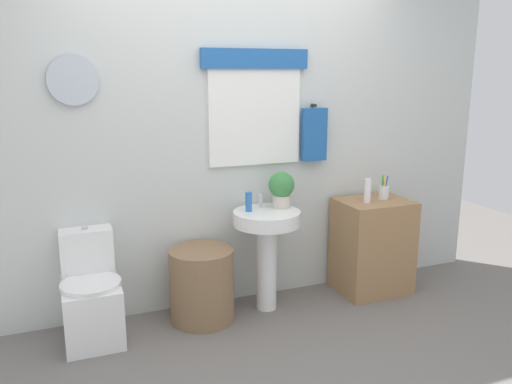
{
  "coord_description": "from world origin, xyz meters",
  "views": [
    {
      "loc": [
        -1.19,
        -2.45,
        1.72
      ],
      "look_at": [
        0.08,
        0.8,
        0.91
      ],
      "focal_mm": 36.19,
      "sensor_mm": 36.0,
      "label": 1
    }
  ],
  "objects_px": {
    "potted_plant": "(281,188)",
    "soap_bottle": "(249,202)",
    "laundry_hamper": "(202,285)",
    "toothbrush_cup": "(384,192)",
    "pedestal_sink": "(267,237)",
    "wooden_cabinet": "(372,246)",
    "lotion_bottle": "(368,191)",
    "toilet": "(91,297)"
  },
  "relations": [
    {
      "from": "pedestal_sink",
      "to": "lotion_bottle",
      "type": "bearing_deg",
      "value": -2.8
    },
    {
      "from": "toilet",
      "to": "lotion_bottle",
      "type": "xyz_separation_m",
      "value": [
        2.05,
        -0.07,
        0.56
      ]
    },
    {
      "from": "potted_plant",
      "to": "soap_bottle",
      "type": "bearing_deg",
      "value": -177.8
    },
    {
      "from": "toothbrush_cup",
      "to": "toilet",
      "type": "bearing_deg",
      "value": 179.7
    },
    {
      "from": "toilet",
      "to": "wooden_cabinet",
      "type": "distance_m",
      "value": 2.15
    },
    {
      "from": "toothbrush_cup",
      "to": "laundry_hamper",
      "type": "bearing_deg",
      "value": -179.23
    },
    {
      "from": "soap_bottle",
      "to": "potted_plant",
      "type": "distance_m",
      "value": 0.27
    },
    {
      "from": "potted_plant",
      "to": "lotion_bottle",
      "type": "height_order",
      "value": "potted_plant"
    },
    {
      "from": "wooden_cabinet",
      "to": "potted_plant",
      "type": "distance_m",
      "value": 0.94
    },
    {
      "from": "toothbrush_cup",
      "to": "wooden_cabinet",
      "type": "bearing_deg",
      "value": -168.18
    },
    {
      "from": "soap_bottle",
      "to": "toothbrush_cup",
      "type": "xyz_separation_m",
      "value": [
        1.13,
        -0.03,
        -0.02
      ]
    },
    {
      "from": "pedestal_sink",
      "to": "wooden_cabinet",
      "type": "distance_m",
      "value": 0.93
    },
    {
      "from": "laundry_hamper",
      "to": "wooden_cabinet",
      "type": "bearing_deg",
      "value": 0.0
    },
    {
      "from": "laundry_hamper",
      "to": "soap_bottle",
      "type": "xyz_separation_m",
      "value": [
        0.37,
        0.05,
        0.56
      ]
    },
    {
      "from": "toilet",
      "to": "lotion_bottle",
      "type": "distance_m",
      "value": 2.13
    },
    {
      "from": "laundry_hamper",
      "to": "potted_plant",
      "type": "xyz_separation_m",
      "value": [
        0.63,
        0.06,
        0.64
      ]
    },
    {
      "from": "wooden_cabinet",
      "to": "toilet",
      "type": "bearing_deg",
      "value": 179.15
    },
    {
      "from": "lotion_bottle",
      "to": "wooden_cabinet",
      "type": "bearing_deg",
      "value": 22.61
    },
    {
      "from": "wooden_cabinet",
      "to": "potted_plant",
      "type": "relative_size",
      "value": 2.8
    },
    {
      "from": "wooden_cabinet",
      "to": "toothbrush_cup",
      "type": "xyz_separation_m",
      "value": [
        0.1,
        0.02,
        0.43
      ]
    },
    {
      "from": "wooden_cabinet",
      "to": "toothbrush_cup",
      "type": "height_order",
      "value": "toothbrush_cup"
    },
    {
      "from": "soap_bottle",
      "to": "wooden_cabinet",
      "type": "bearing_deg",
      "value": -2.77
    },
    {
      "from": "toilet",
      "to": "laundry_hamper",
      "type": "relative_size",
      "value": 1.39
    },
    {
      "from": "lotion_bottle",
      "to": "toilet",
      "type": "bearing_deg",
      "value": 177.99
    },
    {
      "from": "soap_bottle",
      "to": "potted_plant",
      "type": "relative_size",
      "value": 0.53
    },
    {
      "from": "laundry_hamper",
      "to": "lotion_bottle",
      "type": "relative_size",
      "value": 2.82
    },
    {
      "from": "wooden_cabinet",
      "to": "pedestal_sink",
      "type": "bearing_deg",
      "value": 180.0
    },
    {
      "from": "toilet",
      "to": "pedestal_sink",
      "type": "height_order",
      "value": "pedestal_sink"
    },
    {
      "from": "lotion_bottle",
      "to": "toothbrush_cup",
      "type": "height_order",
      "value": "same"
    },
    {
      "from": "toilet",
      "to": "wooden_cabinet",
      "type": "xyz_separation_m",
      "value": [
        2.15,
        -0.03,
        0.1
      ]
    },
    {
      "from": "toilet",
      "to": "laundry_hamper",
      "type": "height_order",
      "value": "toilet"
    },
    {
      "from": "laundry_hamper",
      "to": "soap_bottle",
      "type": "relative_size",
      "value": 3.71
    },
    {
      "from": "lotion_bottle",
      "to": "toothbrush_cup",
      "type": "relative_size",
      "value": 1.0
    },
    {
      "from": "laundry_hamper",
      "to": "lotion_bottle",
      "type": "bearing_deg",
      "value": -1.75
    },
    {
      "from": "laundry_hamper",
      "to": "soap_bottle",
      "type": "distance_m",
      "value": 0.67
    },
    {
      "from": "laundry_hamper",
      "to": "lotion_bottle",
      "type": "height_order",
      "value": "lotion_bottle"
    },
    {
      "from": "pedestal_sink",
      "to": "soap_bottle",
      "type": "height_order",
      "value": "soap_bottle"
    },
    {
      "from": "pedestal_sink",
      "to": "soap_bottle",
      "type": "bearing_deg",
      "value": 157.38
    },
    {
      "from": "lotion_bottle",
      "to": "soap_bottle",
      "type": "bearing_deg",
      "value": 174.51
    },
    {
      "from": "potted_plant",
      "to": "lotion_bottle",
      "type": "xyz_separation_m",
      "value": [
        0.68,
        -0.1,
        -0.06
      ]
    },
    {
      "from": "laundry_hamper",
      "to": "potted_plant",
      "type": "relative_size",
      "value": 1.96
    },
    {
      "from": "laundry_hamper",
      "to": "toothbrush_cup",
      "type": "xyz_separation_m",
      "value": [
        1.5,
        0.02,
        0.54
      ]
    }
  ]
}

